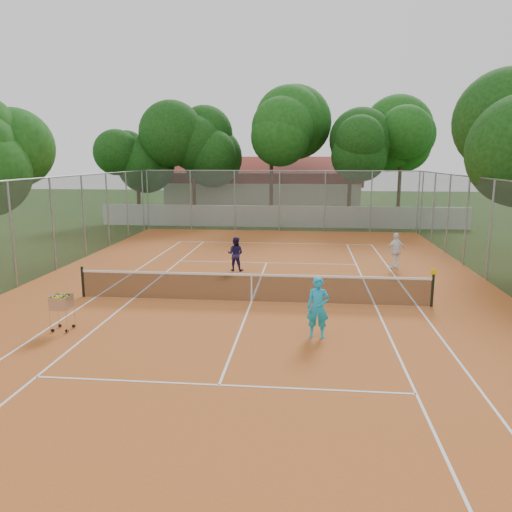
# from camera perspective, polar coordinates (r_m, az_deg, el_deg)

# --- Properties ---
(ground) EXTENTS (120.00, 120.00, 0.00)m
(ground) POSITION_cam_1_polar(r_m,az_deg,el_deg) (16.99, -0.51, -5.28)
(ground) COLOR #18340E
(ground) RESTS_ON ground
(court_pad) EXTENTS (18.00, 34.00, 0.02)m
(court_pad) POSITION_cam_1_polar(r_m,az_deg,el_deg) (16.99, -0.51, -5.24)
(court_pad) COLOR #B15922
(court_pad) RESTS_ON ground
(court_lines) EXTENTS (10.98, 23.78, 0.01)m
(court_lines) POSITION_cam_1_polar(r_m,az_deg,el_deg) (16.99, -0.51, -5.20)
(court_lines) COLOR white
(court_lines) RESTS_ON court_pad
(tennis_net) EXTENTS (11.88, 0.10, 0.98)m
(tennis_net) POSITION_cam_1_polar(r_m,az_deg,el_deg) (16.86, -0.51, -3.61)
(tennis_net) COLOR black
(tennis_net) RESTS_ON court_pad
(perimeter_fence) EXTENTS (18.00, 34.00, 4.00)m
(perimeter_fence) POSITION_cam_1_polar(r_m,az_deg,el_deg) (16.54, -0.52, 1.38)
(perimeter_fence) COLOR slate
(perimeter_fence) RESTS_ON ground
(boundary_wall) EXTENTS (26.00, 0.30, 1.50)m
(boundary_wall) POSITION_cam_1_polar(r_m,az_deg,el_deg) (35.48, 2.84, 4.54)
(boundary_wall) COLOR silver
(boundary_wall) RESTS_ON ground
(clubhouse) EXTENTS (16.40, 9.00, 4.40)m
(clubhouse) POSITION_cam_1_polar(r_m,az_deg,el_deg) (45.44, 0.97, 7.83)
(clubhouse) COLOR beige
(clubhouse) RESTS_ON ground
(tropical_trees) EXTENTS (29.00, 19.00, 10.00)m
(tropical_trees) POSITION_cam_1_polar(r_m,az_deg,el_deg) (38.25, 3.14, 11.39)
(tropical_trees) COLOR black
(tropical_trees) RESTS_ON ground
(player_near) EXTENTS (0.64, 0.44, 1.67)m
(player_near) POSITION_cam_1_polar(r_m,az_deg,el_deg) (13.55, 7.09, -5.87)
(player_near) COLOR #19A7DB
(player_near) RESTS_ON court_pad
(player_far_left) EXTENTS (0.79, 0.66, 1.47)m
(player_far_left) POSITION_cam_1_polar(r_m,az_deg,el_deg) (21.45, -2.37, 0.24)
(player_far_left) COLOR #1D184A
(player_far_left) RESTS_ON court_pad
(player_far_right) EXTENTS (1.01, 0.73, 1.60)m
(player_far_right) POSITION_cam_1_polar(r_m,az_deg,el_deg) (22.62, 15.70, 0.57)
(player_far_right) COLOR white
(player_far_right) RESTS_ON court_pad
(ball_hopper) EXTENTS (0.61, 0.61, 1.11)m
(ball_hopper) POSITION_cam_1_polar(r_m,az_deg,el_deg) (15.08, -21.29, -5.92)
(ball_hopper) COLOR #BABBC2
(ball_hopper) RESTS_ON court_pad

